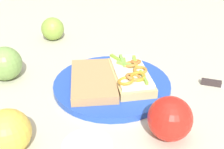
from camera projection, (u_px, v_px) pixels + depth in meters
name	position (u px, v px, depth m)	size (l,w,h in m)	color
ground_plane	(112.00, 87.00, 0.69)	(2.00, 2.00, 0.00)	#B6B29D
plate	(112.00, 84.00, 0.69)	(0.27, 0.27, 0.01)	blue
sandwich	(131.00, 74.00, 0.68)	(0.11, 0.18, 0.04)	tan
bread_slice_side	(93.00, 80.00, 0.67)	(0.18, 0.10, 0.02)	tan
apple_0	(53.00, 29.00, 0.92)	(0.07, 0.07, 0.07)	#80A33D
apple_1	(5.00, 63.00, 0.71)	(0.08, 0.08, 0.08)	#749E4C
apple_2	(8.00, 132.00, 0.49)	(0.08, 0.08, 0.08)	gold
apple_4	(170.00, 119.00, 0.52)	(0.08, 0.08, 0.08)	red
knife	(217.00, 84.00, 0.69)	(0.11, 0.04, 0.01)	silver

